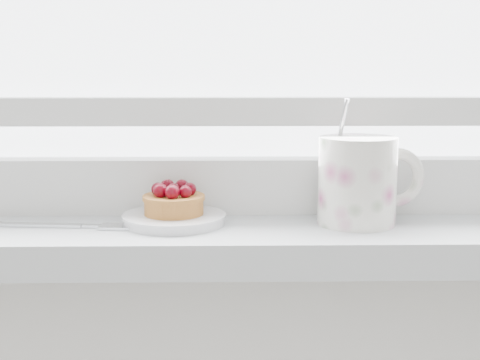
{
  "coord_description": "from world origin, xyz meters",
  "views": [
    {
      "loc": [
        0.01,
        1.12,
        1.13
      ],
      "look_at": [
        0.02,
        1.88,
        1.0
      ],
      "focal_mm": 50.0,
      "sensor_mm": 36.0,
      "label": 1
    }
  ],
  "objects_px": {
    "saucer": "(174,219)",
    "floral_mug": "(360,179)",
    "raspberry_tart": "(174,200)",
    "fork": "(67,225)"
  },
  "relations": [
    {
      "from": "floral_mug",
      "to": "fork",
      "type": "height_order",
      "value": "floral_mug"
    },
    {
      "from": "saucer",
      "to": "floral_mug",
      "type": "relative_size",
      "value": 0.83
    },
    {
      "from": "saucer",
      "to": "floral_mug",
      "type": "height_order",
      "value": "floral_mug"
    },
    {
      "from": "saucer",
      "to": "raspberry_tart",
      "type": "xyz_separation_m",
      "value": [
        -0.0,
        0.0,
        0.02
      ]
    },
    {
      "from": "saucer",
      "to": "raspberry_tart",
      "type": "distance_m",
      "value": 0.02
    },
    {
      "from": "raspberry_tart",
      "to": "saucer",
      "type": "bearing_deg",
      "value": -40.34
    },
    {
      "from": "floral_mug",
      "to": "fork",
      "type": "xyz_separation_m",
      "value": [
        -0.35,
        -0.01,
        -0.05
      ]
    },
    {
      "from": "floral_mug",
      "to": "saucer",
      "type": "bearing_deg",
      "value": 179.36
    },
    {
      "from": "raspberry_tart",
      "to": "fork",
      "type": "bearing_deg",
      "value": -173.41
    },
    {
      "from": "raspberry_tart",
      "to": "floral_mug",
      "type": "height_order",
      "value": "floral_mug"
    }
  ]
}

